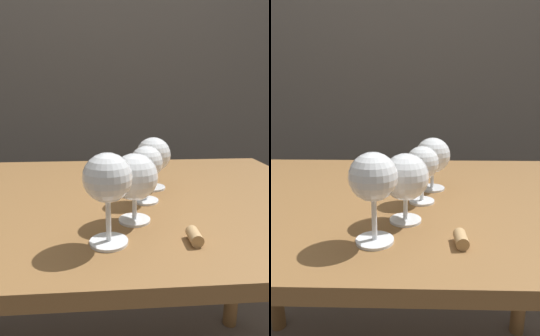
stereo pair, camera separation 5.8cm
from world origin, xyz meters
TOP-DOWN VIEW (x-y plane):
  - back_wall at (0.00, 1.07)m, footprint 5.00×0.08m
  - dining_table at (0.00, 0.00)m, footprint 1.10×0.77m
  - wine_glass_cabernet at (0.00, -0.26)m, footprint 0.08×0.08m
  - wine_glass_pinot at (0.05, -0.17)m, footprint 0.09×0.09m
  - wine_glass_merlot at (0.09, -0.06)m, footprint 0.08×0.08m
  - wine_glass_empty at (0.12, 0.04)m, footprint 0.09×0.09m
  - cork at (0.15, -0.26)m, footprint 0.02×0.04m

SIDE VIEW (x-z plane):
  - dining_table at x=0.00m, z-range 0.25..0.95m
  - cork at x=0.15m, z-range 0.70..0.72m
  - wine_glass_pinot at x=0.05m, z-range 0.72..0.86m
  - wine_glass_empty at x=0.12m, z-range 0.72..0.86m
  - wine_glass_merlot at x=0.09m, z-range 0.72..0.86m
  - wine_glass_cabernet at x=0.00m, z-range 0.73..0.89m
  - back_wall at x=0.00m, z-range 0.00..2.60m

